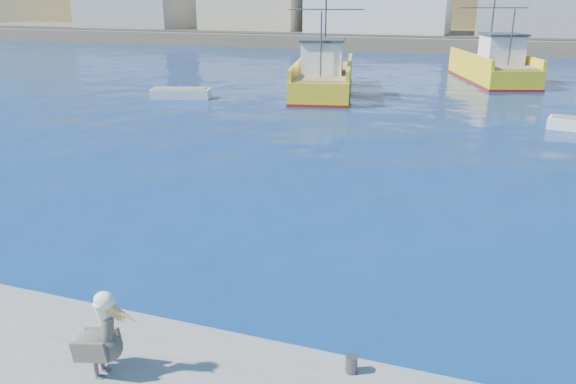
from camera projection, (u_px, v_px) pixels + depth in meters
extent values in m
plane|color=#071657|center=(260.00, 277.00, 13.32)|extent=(260.00, 260.00, 0.00)
cylinder|color=#4C4C4C|center=(351.00, 364.00, 9.14)|extent=(0.20, 0.20, 0.30)
cube|color=brown|center=(457.00, 38.00, 77.11)|extent=(160.00, 30.00, 1.60)
cube|color=#2D2D2D|center=(452.00, 37.00, 67.05)|extent=(150.00, 5.00, 0.10)
cube|color=gray|center=(135.00, 7.00, 86.48)|extent=(16.00, 10.00, 6.00)
cube|color=tan|center=(255.00, 4.00, 80.03)|extent=(14.00, 9.00, 7.00)
cube|color=silver|center=(380.00, 11.00, 74.63)|extent=(18.00, 11.00, 5.50)
cube|color=gray|center=(543.00, 8.00, 68.18)|extent=(15.00, 10.00, 6.50)
cube|color=yellow|center=(323.00, 82.00, 38.39)|extent=(5.96, 11.54, 1.43)
cube|color=yellow|center=(349.00, 67.00, 37.84)|extent=(2.54, 10.58, 0.70)
cube|color=yellow|center=(299.00, 66.00, 38.24)|extent=(2.54, 10.58, 0.70)
cube|color=maroon|center=(323.00, 92.00, 38.61)|extent=(6.07, 11.77, 0.25)
cube|color=#8C7251|center=(324.00, 71.00, 38.14)|extent=(5.57, 11.05, 0.10)
cube|color=white|center=(322.00, 58.00, 36.25)|extent=(3.10, 3.24, 2.00)
cube|color=#333338|center=(323.00, 40.00, 35.88)|extent=(3.35, 3.60, 0.15)
cylinder|color=#4C4C4C|center=(325.00, 32.00, 38.36)|extent=(0.14, 0.14, 5.00)
cylinder|color=#4C4C4C|center=(321.00, 45.00, 34.40)|extent=(0.12, 0.12, 4.00)
cylinder|color=#4C4C4C|center=(326.00, 9.00, 37.86)|extent=(5.03, 1.19, 0.08)
cube|color=yellow|center=(491.00, 71.00, 43.77)|extent=(7.11, 11.57, 1.42)
cube|color=yellow|center=(516.00, 58.00, 43.41)|extent=(3.68, 10.22, 0.70)
cube|color=yellow|center=(470.00, 58.00, 43.44)|extent=(3.68, 10.22, 0.70)
cube|color=maroon|center=(490.00, 80.00, 43.99)|extent=(7.25, 11.80, 0.25)
cube|color=#8C7251|center=(493.00, 62.00, 43.52)|extent=(6.68, 11.06, 0.10)
cube|color=white|center=(502.00, 50.00, 41.63)|extent=(3.39, 3.44, 2.00)
cube|color=#333338|center=(504.00, 34.00, 41.26)|extent=(3.67, 3.81, 0.15)
cylinder|color=#4C4C4C|center=(492.00, 28.00, 43.74)|extent=(0.15, 0.15, 5.00)
cylinder|color=#4C4C4C|center=(511.00, 39.00, 39.78)|extent=(0.13, 0.13, 4.00)
cylinder|color=#4C4C4C|center=(494.00, 8.00, 43.25)|extent=(5.03, 1.78, 0.08)
cube|color=silver|center=(181.00, 95.00, 36.43)|extent=(3.97, 2.33, 0.75)
cube|color=#8C7251|center=(180.00, 88.00, 36.30)|extent=(3.53, 1.95, 0.08)
cylinder|color=#595451|center=(96.00, 369.00, 9.02)|extent=(0.07, 0.07, 0.29)
cube|color=#595451|center=(100.00, 377.00, 9.05)|extent=(0.16, 0.13, 0.02)
cylinder|color=#595451|center=(102.00, 362.00, 9.19)|extent=(0.07, 0.07, 0.29)
cube|color=#595451|center=(106.00, 370.00, 9.22)|extent=(0.16, 0.13, 0.02)
ellipsoid|color=#38332D|center=(98.00, 346.00, 8.97)|extent=(0.89, 0.59, 0.57)
cube|color=#38332D|center=(89.00, 353.00, 8.77)|extent=(0.65, 0.14, 0.42)
cube|color=#38332D|center=(104.00, 337.00, 9.17)|extent=(0.65, 0.14, 0.42)
cube|color=#38332D|center=(78.00, 346.00, 9.07)|extent=(0.24, 0.18, 0.12)
cylinder|color=#38332D|center=(107.00, 331.00, 8.83)|extent=(0.23, 0.32, 0.45)
cylinder|color=white|center=(102.00, 312.00, 8.73)|extent=(0.21, 0.31, 0.43)
ellipsoid|color=white|center=(104.00, 300.00, 8.64)|extent=(0.37, 0.30, 0.29)
cone|color=gold|center=(121.00, 313.00, 8.65)|extent=(0.59, 0.21, 0.40)
cube|color=tan|center=(115.00, 314.00, 8.68)|extent=(0.35, 0.09, 0.25)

